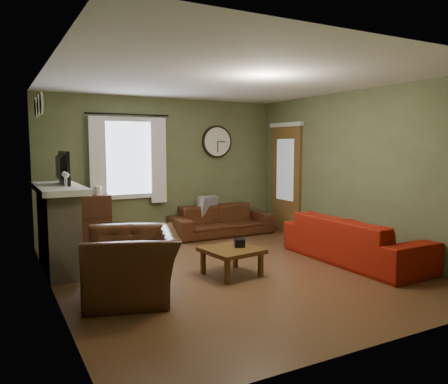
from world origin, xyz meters
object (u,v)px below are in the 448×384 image
sofa_red (354,239)px  armchair (132,264)px  bookshelf (88,221)px  coffee_table (232,262)px  sofa_brown (221,220)px

sofa_red → armchair: armchair is taller
sofa_red → armchair: bearing=88.9°
bookshelf → coffee_table: (1.34, -2.63, -0.26)m
armchair → coffee_table: size_ratio=1.70×
bookshelf → sofa_brown: bearing=-5.3°
bookshelf → coffee_table: bearing=-63.0°
sofa_brown → armchair: (-2.51, -2.60, 0.09)m
bookshelf → armchair: bookshelf is taller
bookshelf → sofa_red: size_ratio=0.38×
sofa_brown → coffee_table: sofa_brown is taller
sofa_red → coffee_table: (-1.94, 0.26, -0.15)m
sofa_brown → armchair: size_ratio=1.67×
bookshelf → sofa_red: 4.37m
sofa_brown → armchair: 3.62m
bookshelf → coffee_table: size_ratio=1.28×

